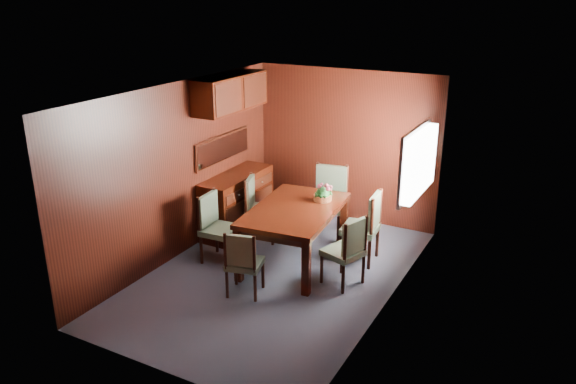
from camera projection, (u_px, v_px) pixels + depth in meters
The scene contains 11 objects.
ground at pixel (276, 274), 7.36m from camera, with size 4.50×4.50×0.00m, color #3F4356.
room_shell at pixel (281, 148), 7.13m from camera, with size 3.06×4.52×2.41m.
sideboard at pixel (237, 202), 8.59m from camera, with size 0.48×1.40×0.90m, color black.
dining_table at pixel (295, 216), 7.49m from camera, with size 1.22×1.78×0.79m.
chair_left_near at pixel (215, 223), 7.60m from camera, with size 0.46×0.48×0.96m.
chair_left_far at pixel (257, 205), 8.26m from camera, with size 0.57×0.58×0.97m.
chair_right_near at pixel (348, 248), 6.94m from camera, with size 0.54×0.55×0.93m.
chair_right_far at pixel (366, 223), 7.54m from camera, with size 0.50×0.51×1.01m.
chair_head at pixel (243, 260), 6.71m from camera, with size 0.49×0.48×0.86m.
chair_foot at pixel (329, 197), 8.38m from camera, with size 0.59×0.57×1.08m.
flower_centerpiece at pixel (323, 191), 7.67m from camera, with size 0.27×0.27×0.27m.
Camera 1 is at (3.22, -5.70, 3.54)m, focal length 35.00 mm.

